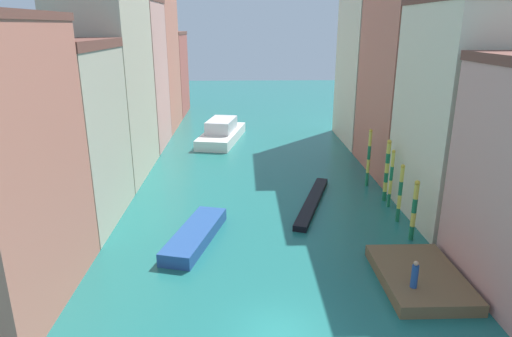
% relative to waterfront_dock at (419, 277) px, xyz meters
% --- Properties ---
extents(ground_plane, '(154.00, 154.00, 0.00)m').
position_rel_waterfront_dock_xyz_m(ground_plane, '(-8.35, 20.39, -0.35)').
color(ground_plane, '#1E6B66').
extents(building_left_1, '(6.41, 9.92, 13.01)m').
position_rel_waterfront_dock_xyz_m(building_left_1, '(-22.35, 9.35, 6.17)').
color(building_left_1, '#BCB299').
rests_on(building_left_1, ground).
extents(building_left_2, '(6.41, 11.90, 18.12)m').
position_rel_waterfront_dock_xyz_m(building_left_2, '(-22.35, 20.31, 8.72)').
color(building_left_2, '#BCB299').
rests_on(building_left_2, ground).
extents(building_left_3, '(6.41, 8.99, 16.85)m').
position_rel_waterfront_dock_xyz_m(building_left_3, '(-22.35, 30.99, 8.09)').
color(building_left_3, tan).
rests_on(building_left_3, ground).
extents(building_left_4, '(6.41, 11.12, 21.21)m').
position_rel_waterfront_dock_xyz_m(building_left_4, '(-22.35, 40.97, 10.27)').
color(building_left_4, '#C6705B').
rests_on(building_left_4, ground).
extents(building_left_5, '(6.41, 10.11, 12.97)m').
position_rel_waterfront_dock_xyz_m(building_left_5, '(-22.35, 51.74, 6.15)').
color(building_left_5, '#B25147').
rests_on(building_left_5, ground).
extents(building_right_1, '(6.41, 10.36, 15.97)m').
position_rel_waterfront_dock_xyz_m(building_right_1, '(5.65, 9.36, 7.65)').
color(building_right_1, beige).
rests_on(building_right_1, ground).
extents(building_right_2, '(6.41, 11.88, 18.53)m').
position_rel_waterfront_dock_xyz_m(building_right_2, '(5.65, 20.61, 8.93)').
color(building_right_2, '#C6705B').
rests_on(building_right_2, ground).
extents(building_right_3, '(6.41, 11.72, 21.87)m').
position_rel_waterfront_dock_xyz_m(building_right_3, '(5.65, 32.62, 10.60)').
color(building_right_3, beige).
rests_on(building_right_3, ground).
extents(waterfront_dock, '(4.42, 6.56, 0.69)m').
position_rel_waterfront_dock_xyz_m(waterfront_dock, '(0.00, 0.00, 0.00)').
color(waterfront_dock, brown).
rests_on(waterfront_dock, ground).
extents(person_on_dock, '(0.36, 0.36, 1.54)m').
position_rel_waterfront_dock_xyz_m(person_on_dock, '(-0.95, -1.50, 1.06)').
color(person_on_dock, '#234C93').
rests_on(person_on_dock, waterfront_dock).
extents(mooring_pole_0, '(0.36, 0.36, 4.28)m').
position_rel_waterfront_dock_xyz_m(mooring_pole_0, '(1.46, 5.28, 1.84)').
color(mooring_pole_0, '#197247').
rests_on(mooring_pole_0, ground).
extents(mooring_pole_1, '(0.30, 0.30, 4.45)m').
position_rel_waterfront_dock_xyz_m(mooring_pole_1, '(1.52, 8.22, 1.93)').
color(mooring_pole_1, '#197247').
rests_on(mooring_pole_1, ground).
extents(mooring_pole_2, '(0.29, 0.29, 4.76)m').
position_rel_waterfront_dock_xyz_m(mooring_pole_2, '(1.74, 11.02, 2.08)').
color(mooring_pole_2, '#197247').
rests_on(mooring_pole_2, ground).
extents(mooring_pole_3, '(0.37, 0.37, 5.22)m').
position_rel_waterfront_dock_xyz_m(mooring_pole_3, '(1.79, 12.34, 2.32)').
color(mooring_pole_3, '#197247').
rests_on(mooring_pole_3, ground).
extents(mooring_pole_4, '(0.31, 0.31, 5.26)m').
position_rel_waterfront_dock_xyz_m(mooring_pole_4, '(1.30, 15.96, 2.33)').
color(mooring_pole_4, '#197247').
rests_on(mooring_pole_4, ground).
extents(vaporetto_white, '(6.02, 11.74, 2.76)m').
position_rel_waterfront_dock_xyz_m(vaporetto_white, '(-12.58, 32.95, 0.69)').
color(vaporetto_white, white).
rests_on(vaporetto_white, ground).
extents(gondola_black, '(4.32, 10.52, 0.46)m').
position_rel_waterfront_dock_xyz_m(gondola_black, '(-4.31, 11.68, -0.12)').
color(gondola_black, black).
rests_on(gondola_black, ground).
extents(motorboat_0, '(3.94, 7.93, 0.88)m').
position_rel_waterfront_dock_xyz_m(motorboat_0, '(-13.17, 5.53, 0.09)').
color(motorboat_0, '#234C93').
rests_on(motorboat_0, ground).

